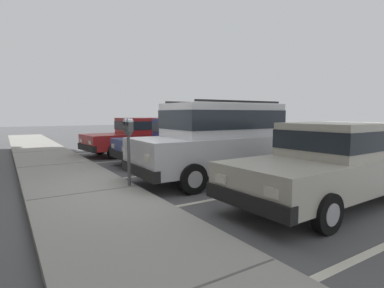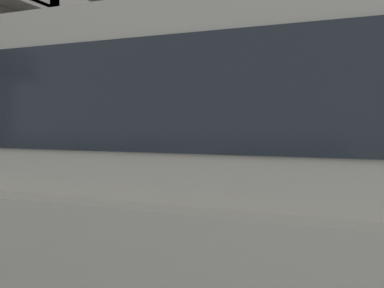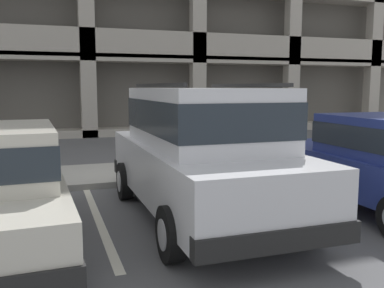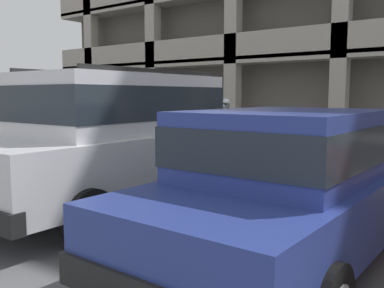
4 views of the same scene
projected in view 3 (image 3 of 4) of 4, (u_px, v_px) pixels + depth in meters
ground_plane at (162, 189)px, 8.58m from camera, size 80.00×80.00×0.10m
sidewalk at (147, 172)px, 9.78m from camera, size 40.00×2.20×0.12m
parking_stall_lines at (259, 198)px, 7.73m from camera, size 11.75×4.80×0.01m
silver_suv at (201, 148)px, 6.39m from camera, size 2.03×4.79×2.03m
dark_hatchback at (381, 160)px, 6.89m from camera, size 1.88×4.50×1.54m
parking_meter_near at (161, 124)px, 8.77m from camera, size 0.35×0.12×1.49m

